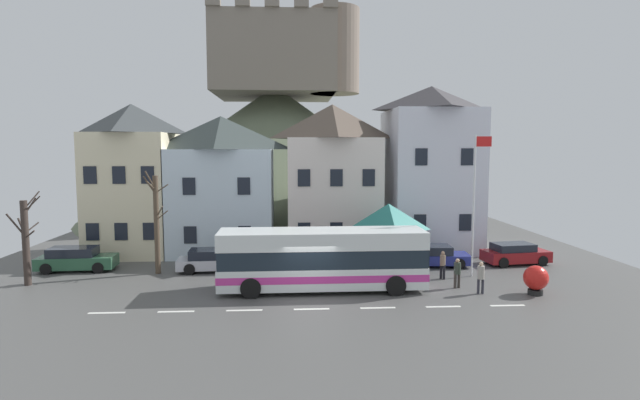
{
  "coord_description": "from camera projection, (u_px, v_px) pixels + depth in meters",
  "views": [
    {
      "loc": [
        -0.93,
        -23.45,
        7.14
      ],
      "look_at": [
        0.73,
        4.82,
        4.31
      ],
      "focal_mm": 28.55,
      "sensor_mm": 36.0,
      "label": 1
    }
  ],
  "objects": [
    {
      "name": "public_bench",
      "position": [
        392.0,
        255.0,
        32.27
      ],
      "size": [
        1.61,
        0.48,
        0.87
      ],
      "color": "brown",
      "rests_on": "ground_plane"
    },
    {
      "name": "bus_shelter",
      "position": [
        389.0,
        217.0,
        29.96
      ],
      "size": [
        3.6,
        3.6,
        3.96
      ],
      "color": "#473D33",
      "rests_on": "ground_plane"
    },
    {
      "name": "pedestrian_01",
      "position": [
        457.0,
        271.0,
        26.19
      ],
      "size": [
        0.36,
        0.35,
        1.54
      ],
      "color": "#38332D",
      "rests_on": "ground_plane"
    },
    {
      "name": "parked_car_01",
      "position": [
        515.0,
        254.0,
        31.71
      ],
      "size": [
        4.17,
        2.26,
        1.31
      ],
      "rotation": [
        0.0,
        0.0,
        0.12
      ],
      "color": "maroon",
      "rests_on": "ground_plane"
    },
    {
      "name": "pedestrian_00",
      "position": [
        383.0,
        263.0,
        28.33
      ],
      "size": [
        0.39,
        0.3,
        1.65
      ],
      "color": "#2D2D38",
      "rests_on": "ground_plane"
    },
    {
      "name": "townhouse_03",
      "position": [
        430.0,
        169.0,
        36.19
      ],
      "size": [
        6.02,
        6.59,
        11.55
      ],
      "color": "silver",
      "rests_on": "ground_plane"
    },
    {
      "name": "parked_car_02",
      "position": [
        216.0,
        260.0,
        29.96
      ],
      "size": [
        4.66,
        2.09,
        1.29
      ],
      "rotation": [
        0.0,
        0.0,
        0.06
      ],
      "color": "silver",
      "rests_on": "ground_plane"
    },
    {
      "name": "transit_bus",
      "position": [
        322.0,
        260.0,
        25.75
      ],
      "size": [
        10.46,
        2.84,
        3.08
      ],
      "rotation": [
        0.0,
        0.0,
        0.01
      ],
      "color": "silver",
      "rests_on": "ground_plane"
    },
    {
      "name": "townhouse_00",
      "position": [
        134.0,
        179.0,
        34.72
      ],
      "size": [
        5.28,
        5.93,
        10.19
      ],
      "color": "beige",
      "rests_on": "ground_plane"
    },
    {
      "name": "flagpole",
      "position": [
        475.0,
        196.0,
        28.26
      ],
      "size": [
        0.95,
        0.1,
        7.92
      ],
      "color": "silver",
      "rests_on": "ground_plane"
    },
    {
      "name": "pedestrian_02",
      "position": [
        481.0,
        275.0,
        25.13
      ],
      "size": [
        0.34,
        0.34,
        1.61
      ],
      "color": "#2D2D38",
      "rests_on": "ground_plane"
    },
    {
      "name": "harbour_buoy",
      "position": [
        536.0,
        279.0,
        25.0
      ],
      "size": [
        1.2,
        1.2,
        1.45
      ],
      "color": "black",
      "rests_on": "ground_plane"
    },
    {
      "name": "ground_plane",
      "position": [
        311.0,
        301.0,
        24.06
      ],
      "size": [
        40.0,
        60.0,
        0.07
      ],
      "color": "#504F4D"
    },
    {
      "name": "hilltop_castle",
      "position": [
        276.0,
        147.0,
        53.23
      ],
      "size": [
        39.2,
        39.2,
        20.83
      ],
      "color": "#5A654D",
      "rests_on": "ground_plane"
    },
    {
      "name": "bare_tree_00",
      "position": [
        156.0,
        223.0,
        29.07
      ],
      "size": [
        1.31,
        0.84,
        5.95
      ],
      "color": "brown",
      "rests_on": "ground_plane"
    },
    {
      "name": "townhouse_01",
      "position": [
        222.0,
        185.0,
        34.69
      ],
      "size": [
        6.88,
        5.08,
        9.36
      ],
      "color": "silver",
      "rests_on": "ground_plane"
    },
    {
      "name": "parked_car_03",
      "position": [
        76.0,
        259.0,
        29.98
      ],
      "size": [
        4.42,
        1.96,
        1.39
      ],
      "rotation": [
        0.0,
        0.0,
        0.04
      ],
      "color": "#2A583C",
      "rests_on": "ground_plane"
    },
    {
      "name": "parked_car_00",
      "position": [
        431.0,
        256.0,
        31.26
      ],
      "size": [
        4.6,
        2.23,
        1.26
      ],
      "rotation": [
        0.0,
        0.0,
        -0.07
      ],
      "color": "navy",
      "rests_on": "ground_plane"
    },
    {
      "name": "bare_tree_01",
      "position": [
        26.0,
        241.0,
        26.6
      ],
      "size": [
        1.64,
        1.36,
        4.93
      ],
      "color": "#382D28",
      "rests_on": "ground_plane"
    },
    {
      "name": "townhouse_02",
      "position": [
        332.0,
        178.0,
        35.89
      ],
      "size": [
        6.25,
        6.69,
        10.26
      ],
      "color": "silver",
      "rests_on": "ground_plane"
    },
    {
      "name": "pedestrian_03",
      "position": [
        443.0,
        263.0,
        27.99
      ],
      "size": [
        0.31,
        0.31,
        1.56
      ],
      "color": "black",
      "rests_on": "ground_plane"
    }
  ]
}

